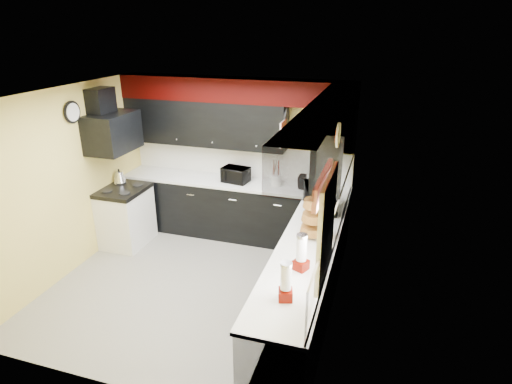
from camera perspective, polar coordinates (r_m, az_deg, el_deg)
ground at (r=5.89m, az=-8.02°, el=-12.05°), size 3.60×3.60×0.00m
wall_back at (r=6.86m, az=-2.26°, el=4.75°), size 3.60×0.06×2.50m
wall_right at (r=4.84m, az=10.93°, el=-3.15°), size 0.06×3.60×2.50m
wall_left at (r=6.27m, az=-23.74°, el=1.18°), size 0.06×3.60×2.50m
ceiling at (r=4.96m, az=-9.55°, el=12.71°), size 3.60×3.60×0.06m
cab_back at (r=6.88m, az=-2.99°, el=-2.34°), size 3.60×0.60×0.90m
cab_right at (r=5.00m, az=6.35°, el=-12.49°), size 0.60×3.00×0.90m
counter_back at (r=6.70m, az=-3.07°, el=1.33°), size 3.62×0.64×0.04m
counter_right at (r=4.76m, az=6.58°, el=-7.80°), size 0.64×3.02×0.04m
splash_back at (r=6.87m, az=-2.28°, el=4.25°), size 3.60×0.02×0.50m
splash_right at (r=4.86m, az=10.76°, el=-3.78°), size 0.02×3.60×0.50m
upper_back at (r=6.75m, az=-6.89°, el=9.14°), size 2.60×0.35×0.70m
upper_right at (r=5.51m, az=10.68°, el=6.07°), size 0.35×1.80×0.70m
soffit_back at (r=6.46m, az=-2.95°, el=13.45°), size 3.60×0.36×0.35m
soffit_right at (r=4.35m, az=9.26°, el=9.12°), size 0.36×3.24×0.35m
stove at (r=6.93m, az=-16.92°, el=-3.31°), size 0.60×0.75×0.86m
cooktop at (r=6.76m, az=-17.34°, el=0.23°), size 0.62×0.77×0.06m
hood at (r=6.53m, az=-18.57°, el=7.56°), size 0.50×0.78×0.55m
hood_duct at (r=6.52m, az=-19.97°, el=11.17°), size 0.24×0.40×0.40m
window at (r=3.90m, az=9.39°, el=-4.47°), size 0.03×0.86×0.96m
valance at (r=3.75m, az=8.93°, el=1.12°), size 0.04×0.88×0.20m
pan_top at (r=6.22m, az=4.11°, el=10.06°), size 0.03×0.22×0.40m
pan_mid at (r=6.15m, az=3.76°, el=7.55°), size 0.03×0.28×0.46m
pan_low at (r=6.41m, az=4.32°, el=7.83°), size 0.03×0.24×0.42m
cut_board at (r=6.03m, az=3.60°, el=7.74°), size 0.03×0.26×0.35m
baskets at (r=4.94m, az=7.72°, el=-3.28°), size 0.27×0.27×0.50m
clock at (r=6.20m, az=-23.32°, el=9.75°), size 0.03×0.30×0.30m
deco_plate at (r=4.18m, az=10.89°, el=7.45°), size 0.03×0.24×0.24m
toaster_oven at (r=6.62m, az=-2.75°, el=2.32°), size 0.45×0.39×0.23m
microwave at (r=5.68m, az=8.58°, el=-0.79°), size 0.55×0.67×0.33m
utensil_crock at (r=6.48m, az=2.68°, el=1.57°), size 0.17×0.17×0.17m
knife_block at (r=6.37m, az=6.19°, el=1.33°), size 0.11×0.15×0.22m
kettle at (r=6.97m, az=-17.75°, el=1.88°), size 0.21×0.21×0.18m
dispenser_a at (r=4.30m, az=6.06°, el=-8.19°), size 0.17×0.17×0.36m
dispenser_b at (r=3.86m, az=3.99°, el=-12.07°), size 0.15×0.15×0.34m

